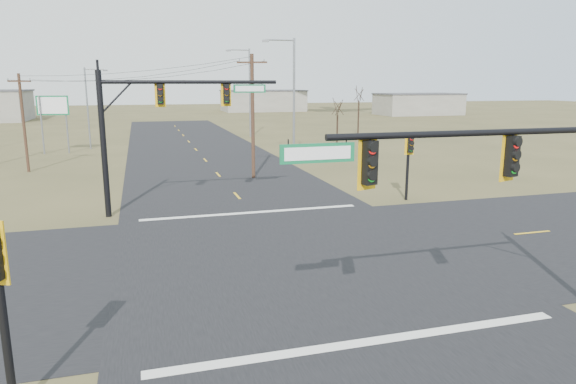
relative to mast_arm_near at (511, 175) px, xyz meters
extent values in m
plane|color=brown|center=(-3.54, 8.29, -4.66)|extent=(320.00, 320.00, 0.00)
cube|color=black|center=(-3.54, 8.29, -4.65)|extent=(160.00, 14.00, 0.02)
cube|color=black|center=(-3.54, 8.29, -4.65)|extent=(14.00, 160.00, 0.02)
cube|color=silver|center=(-3.54, 0.79, -4.63)|extent=(12.00, 0.40, 0.01)
cube|color=silver|center=(-3.54, 15.79, -4.63)|extent=(12.00, 0.40, 0.01)
cylinder|color=black|center=(-0.59, 0.00, 1.11)|extent=(9.10, 0.16, 0.16)
cube|color=#0E6439|center=(-5.34, 0.00, 0.76)|extent=(1.80, 0.05, 0.45)
cylinder|color=black|center=(-11.08, 17.18, -0.83)|extent=(0.31, 0.31, 7.65)
cylinder|color=black|center=(-6.43, 17.18, 2.39)|extent=(9.29, 0.20, 0.20)
cube|color=#0E6439|center=(-3.28, 17.18, 2.04)|extent=(1.80, 0.05, 0.45)
cylinder|color=black|center=(6.20, 16.36, -2.66)|extent=(0.17, 0.17, 3.99)
cylinder|color=black|center=(-12.18, 0.14, -2.57)|extent=(0.18, 0.18, 4.18)
cylinder|color=#472E1E|center=(-1.16, 26.25, -0.13)|extent=(0.26, 0.26, 9.06)
cube|color=#472E1E|center=(-1.16, 26.25, 3.80)|extent=(2.08, 1.00, 0.12)
cylinder|color=#472E1E|center=(-18.00, 33.92, -0.79)|extent=(0.22, 0.22, 7.74)
cube|color=#472E1E|center=(-18.00, 33.92, 2.48)|extent=(1.80, 0.81, 0.12)
cylinder|color=gray|center=(-18.57, 45.12, -1.76)|extent=(0.15, 0.15, 5.79)
cylinder|color=gray|center=(-16.26, 45.12, -1.76)|extent=(0.15, 0.15, 5.79)
cube|color=#0E6439|center=(-17.41, 45.12, 0.17)|extent=(3.06, 0.56, 1.93)
cylinder|color=gray|center=(4.54, 34.65, 0.81)|extent=(0.22, 0.22, 10.94)
cylinder|color=gray|center=(3.23, 34.65, 6.08)|extent=(2.63, 0.13, 0.13)
cube|color=gray|center=(1.91, 34.65, 5.98)|extent=(0.64, 0.38, 0.20)
cylinder|color=gray|center=(4.95, 56.07, 1.02)|extent=(0.23, 0.23, 11.36)
cylinder|color=gray|center=(3.59, 56.07, 6.50)|extent=(2.73, 0.14, 0.14)
cube|color=gray|center=(2.23, 56.07, 6.40)|extent=(0.69, 0.49, 0.20)
cylinder|color=gray|center=(-14.43, 48.18, -0.35)|extent=(0.17, 0.17, 8.62)
cylinder|color=gray|center=(-13.40, 48.18, 3.76)|extent=(2.07, 0.10, 0.10)
cube|color=gray|center=(-12.37, 48.18, 3.66)|extent=(0.50, 0.27, 0.16)
cylinder|color=black|center=(11.85, 42.25, -2.87)|extent=(0.19, 0.19, 3.58)
cylinder|color=black|center=(19.48, 53.82, -2.33)|extent=(0.20, 0.20, 4.65)
cube|color=gray|center=(21.46, 118.29, -2.16)|extent=(20.00, 12.00, 5.00)
cube|color=gray|center=(51.46, 93.29, -2.41)|extent=(18.00, 10.00, 4.50)
camera|label=1|loc=(-9.23, -11.01, 2.33)|focal=32.00mm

